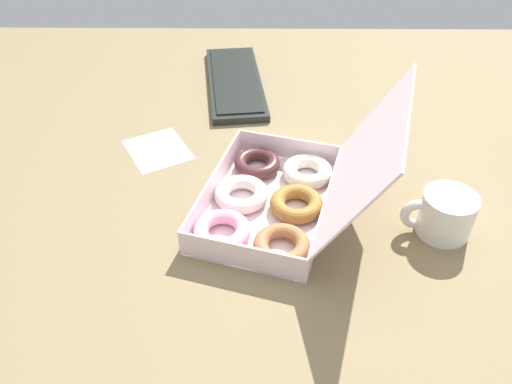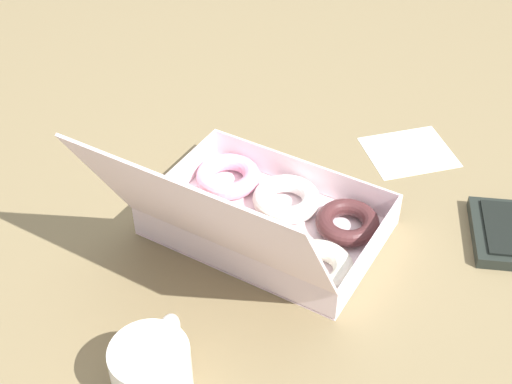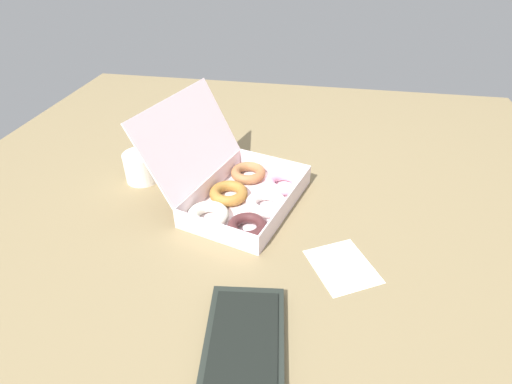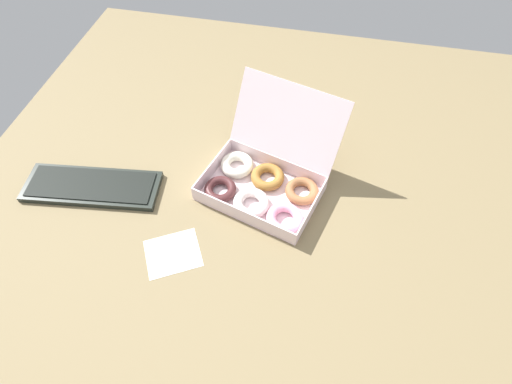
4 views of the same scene
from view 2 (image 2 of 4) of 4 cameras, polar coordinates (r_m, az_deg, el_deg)
name	(u,v)px [view 2 (image 2 of 4)]	position (r cm, az deg, el deg)	size (l,w,h in cm)	color
ground_plane	(263,225)	(109.13, 0.60, -2.62)	(180.00, 180.00, 2.00)	olive
donut_box	(261,219)	(103.64, 0.44, -2.21)	(40.71, 40.83, 25.01)	white
coffee_mug	(153,369)	(86.10, -8.25, -13.87)	(9.40, 12.87, 8.14)	white
paper_napkin	(409,152)	(124.15, 12.14, 3.15)	(14.14, 12.02, 0.15)	white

